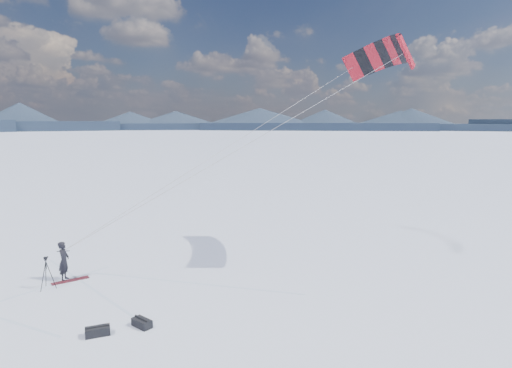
# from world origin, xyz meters

# --- Properties ---
(ground) EXTENTS (1800.00, 1800.00, 0.00)m
(ground) POSITION_xyz_m (0.00, 0.00, 0.00)
(ground) COLOR white
(horizon_hills) EXTENTS (704.00, 704.00, 9.61)m
(horizon_hills) POSITION_xyz_m (-0.00, 0.00, 4.10)
(horizon_hills) COLOR #1A2439
(horizon_hills) RESTS_ON ground
(snow_tracks) EXTENTS (13.93, 9.84, 0.01)m
(snow_tracks) POSITION_xyz_m (-1.98, 0.09, 0.00)
(snow_tracks) COLOR silver
(snow_tracks) RESTS_ON ground
(snowkiter) EXTENTS (0.58, 0.75, 1.82)m
(snowkiter) POSITION_xyz_m (-0.95, 2.25, 0.00)
(snowkiter) COLOR black
(snowkiter) RESTS_ON ground
(snowboard) EXTENTS (1.37, 1.33, 0.04)m
(snowboard) POSITION_xyz_m (-0.63, 2.15, 0.02)
(snowboard) COLOR maroon
(snowboard) RESTS_ON ground
(tripod) EXTENTS (0.65, 0.65, 1.45)m
(tripod) POSITION_xyz_m (-1.09, 1.17, 0.93)
(tripod) COLOR black
(tripod) RESTS_ON ground
(gear_bag_a) EXTENTS (0.89, 0.73, 0.36)m
(gear_bag_a) POSITION_xyz_m (3.11, -2.38, 0.16)
(gear_bag_a) COLOR black
(gear_bag_a) RESTS_ON ground
(gear_bag_b) EXTENTS (0.85, 0.71, 0.35)m
(gear_bag_b) POSITION_xyz_m (4.36, -1.58, 0.15)
(gear_bag_b) COLOR black
(gear_bag_b) RESTS_ON ground
(power_kite) EXTENTS (16.00, 8.08, 10.02)m
(power_kite) POSITION_xyz_m (13.65, 7.42, 10.44)
(power_kite) COLOR #AE1321
(power_kite) RESTS_ON ground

